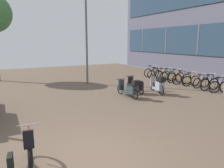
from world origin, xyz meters
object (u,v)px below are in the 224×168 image
(bicycle_rack_03, at_px, (191,81))
(bicycle_rack_04, at_px, (182,79))
(bicycle_foreground, at_px, (29,154))
(bicycle_rack_02, at_px, (201,83))
(bicycle_rack_09, at_px, (152,72))
(bicycle_rack_07, at_px, (162,75))
(bicycle_rack_05, at_px, (176,77))
(bicycle_rack_01, at_px, (210,84))
(bicycle_rack_00, at_px, (220,87))
(lamp_post, at_px, (86,27))
(scooter_mid, at_px, (130,89))
(bicycle_rack_08, at_px, (155,74))
(scooter_far, at_px, (158,85))
(scooter_near, at_px, (136,86))
(bicycle_rack_06, at_px, (168,76))

(bicycle_rack_03, height_order, bicycle_rack_04, bicycle_rack_04)
(bicycle_foreground, distance_m, bicycle_rack_04, 11.67)
(bicycle_rack_02, height_order, bicycle_rack_09, bicycle_rack_09)
(bicycle_rack_03, height_order, bicycle_rack_07, bicycle_rack_03)
(bicycle_rack_02, relative_size, bicycle_rack_05, 0.89)
(bicycle_rack_01, xyz_separation_m, bicycle_rack_05, (0.02, 2.75, -0.00))
(bicycle_foreground, xyz_separation_m, bicycle_rack_00, (10.29, 2.88, -0.06))
(lamp_post, bearing_deg, bicycle_rack_01, -42.13)
(bicycle_rack_02, distance_m, bicycle_rack_09, 4.81)
(bicycle_rack_09, relative_size, lamp_post, 0.20)
(bicycle_rack_00, bearing_deg, bicycle_foreground, -164.38)
(bicycle_rack_02, bearing_deg, bicycle_foreground, -157.82)
(bicycle_rack_05, height_order, scooter_mid, bicycle_rack_05)
(bicycle_rack_01, relative_size, bicycle_rack_07, 1.10)
(bicycle_rack_09, bearing_deg, bicycle_rack_00, -91.09)
(bicycle_rack_08, bearing_deg, bicycle_rack_00, -88.99)
(bicycle_rack_04, distance_m, bicycle_rack_09, 3.44)
(bicycle_rack_07, relative_size, scooter_far, 0.73)
(bicycle_rack_05, height_order, scooter_near, bicycle_rack_05)
(bicycle_rack_00, height_order, bicycle_rack_05, bicycle_rack_05)
(bicycle_rack_00, distance_m, bicycle_rack_04, 2.75)
(bicycle_foreground, distance_m, bicycle_rack_02, 11.26)
(lamp_post, bearing_deg, bicycle_rack_03, -33.42)
(bicycle_rack_02, bearing_deg, bicycle_rack_03, 99.10)
(bicycle_foreground, distance_m, scooter_mid, 6.84)
(bicycle_rack_03, xyz_separation_m, bicycle_rack_09, (0.09, 4.12, 0.01))
(bicycle_rack_04, bearing_deg, bicycle_rack_09, 86.94)
(bicycle_rack_08, height_order, lamp_post, lamp_post)
(bicycle_foreground, height_order, bicycle_rack_09, bicycle_foreground)
(bicycle_rack_07, height_order, scooter_far, scooter_far)
(bicycle_rack_09, bearing_deg, scooter_mid, -137.16)
(scooter_near, bearing_deg, bicycle_rack_06, 26.06)
(bicycle_rack_03, xyz_separation_m, bicycle_rack_05, (0.03, 1.37, 0.02))
(bicycle_rack_06, xyz_separation_m, bicycle_rack_09, (0.17, 2.06, -0.00))
(bicycle_rack_00, height_order, scooter_near, bicycle_rack_00)
(bicycle_rack_05, xyz_separation_m, bicycle_rack_06, (-0.10, 0.69, -0.00))
(bicycle_rack_00, distance_m, bicycle_rack_08, 5.50)
(bicycle_rack_04, height_order, scooter_mid, bicycle_rack_04)
(bicycle_rack_01, bearing_deg, bicycle_rack_08, 91.50)
(bicycle_rack_04, relative_size, bicycle_rack_05, 0.97)
(bicycle_rack_06, bearing_deg, bicycle_rack_03, -87.98)
(bicycle_rack_03, distance_m, bicycle_rack_07, 2.75)
(bicycle_rack_00, xyz_separation_m, scooter_mid, (-4.99, 1.45, 0.11))
(bicycle_rack_02, height_order, scooter_mid, scooter_mid)
(bicycle_rack_03, distance_m, scooter_mid, 5.06)
(bicycle_rack_04, bearing_deg, bicycle_rack_00, -88.63)
(bicycle_rack_03, xyz_separation_m, scooter_mid, (-5.02, -0.62, 0.11))
(bicycle_rack_07, relative_size, bicycle_rack_09, 0.94)
(bicycle_rack_03, xyz_separation_m, bicycle_rack_04, (-0.09, 0.69, 0.02))
(bicycle_rack_05, relative_size, bicycle_rack_06, 1.04)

